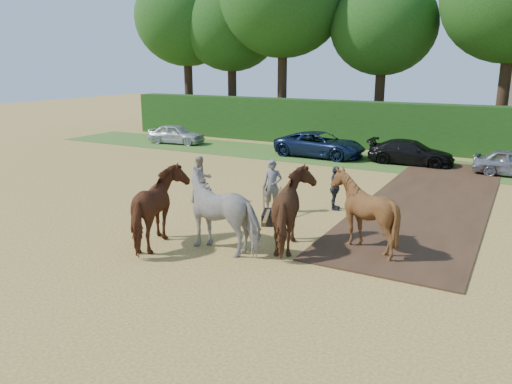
{
  "coord_description": "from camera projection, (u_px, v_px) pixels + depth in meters",
  "views": [
    {
      "loc": [
        4.61,
        -13.52,
        5.39
      ],
      "look_at": [
        -2.79,
        0.04,
        1.4
      ],
      "focal_mm": 35.0,
      "sensor_mm": 36.0,
      "label": 1
    }
  ],
  "objects": [
    {
      "name": "parked_cars",
      "position": [
        442.0,
        155.0,
        26.33
      ],
      "size": [
        36.11,
        3.02,
        1.49
      ],
      "color": "silver",
      "rests_on": "ground"
    },
    {
      "name": "spectator_near",
      "position": [
        201.0,
        179.0,
        19.82
      ],
      "size": [
        1.07,
        1.13,
        1.85
      ],
      "primitive_type": "imported",
      "rotation": [
        0.0,
        0.0,
        1.0
      ],
      "color": "beige",
      "rests_on": "ground"
    },
    {
      "name": "treeline",
      "position": [
        433.0,
        6.0,
        31.95
      ],
      "size": [
        48.7,
        10.6,
        14.21
      ],
      "color": "#382616",
      "rests_on": "ground"
    },
    {
      "name": "spectator_far",
      "position": [
        335.0,
        188.0,
        18.77
      ],
      "size": [
        0.62,
        1.05,
        1.68
      ],
      "primitive_type": "imported",
      "rotation": [
        0.0,
        0.0,
        1.8
      ],
      "color": "#242830",
      "rests_on": "ground"
    },
    {
      "name": "ground",
      "position": [
        337.0,
        248.0,
        14.98
      ],
      "size": [
        120.0,
        120.0,
        0.0
      ],
      "primitive_type": "plane",
      "color": "gold",
      "rests_on": "ground"
    },
    {
      "name": "plough_team",
      "position": [
        261.0,
        209.0,
        14.88
      ],
      "size": [
        7.82,
        6.72,
        2.35
      ],
      "color": "brown",
      "rests_on": "ground"
    },
    {
      "name": "hedgerow",
      "position": [
        441.0,
        129.0,
        30.32
      ],
      "size": [
        46.0,
        1.6,
        3.0
      ],
      "primitive_type": "cube",
      "color": "#14380F",
      "rests_on": "ground"
    },
    {
      "name": "grass_verge",
      "position": [
        425.0,
        166.0,
        26.87
      ],
      "size": [
        50.0,
        5.0,
        0.03
      ],
      "primitive_type": "cube",
      "color": "#38601E",
      "rests_on": "ground"
    },
    {
      "name": "earth_strip",
      "position": [
        431.0,
        200.0,
        20.23
      ],
      "size": [
        4.5,
        17.0,
        0.05
      ],
      "primitive_type": "cube",
      "color": "#472D1C",
      "rests_on": "ground"
    }
  ]
}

